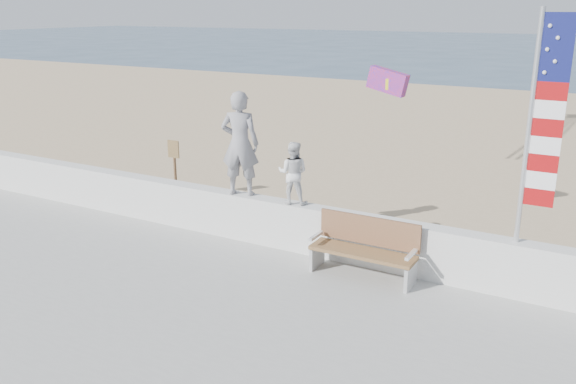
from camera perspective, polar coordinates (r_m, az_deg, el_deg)
name	(u,v)px	position (r m, az deg, el deg)	size (l,w,h in m)	color
ground	(224,296)	(10.24, -6.00, -9.67)	(220.00, 220.00, 0.00)	#2E455C
sand	(404,171)	(17.86, 10.82, 1.94)	(90.00, 40.00, 0.08)	tan
seawall	(284,224)	(11.54, -0.38, -3.03)	(30.00, 0.35, 0.90)	silver
adult	(240,144)	(11.62, -4.51, 4.53)	(0.73, 0.48, 2.01)	gray
child	(293,173)	(11.14, 0.46, 1.81)	(0.57, 0.44, 1.17)	silver
bench	(365,247)	(10.39, 7.20, -5.13)	(1.80, 0.57, 1.00)	brown
flag	(539,120)	(9.61, 22.45, 6.21)	(0.50, 0.08, 3.50)	silver
parafoil_kite	(389,82)	(12.55, 9.43, 10.16)	(0.88, 0.28, 0.60)	#FE351C
sign	(175,165)	(14.87, -10.57, 2.53)	(0.32, 0.07, 1.46)	brown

